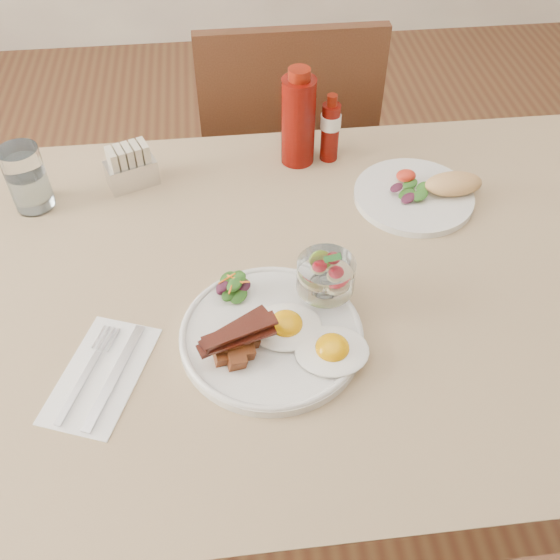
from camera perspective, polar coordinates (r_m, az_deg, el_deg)
The scene contains 13 objects.
table at distance 1.12m, azimuth 4.49°, elevation -2.79°, with size 1.33×0.88×0.75m.
chair_far at distance 1.70m, azimuth 0.43°, elevation 11.08°, with size 0.42×0.42×0.93m.
main_plate at distance 0.95m, azimuth -0.79°, elevation -5.10°, with size 0.28×0.28×0.02m, color silver.
fried_eggs at distance 0.93m, azimuth 2.64°, elevation -5.24°, with size 0.18×0.16×0.03m.
bacon_potato_pile at distance 0.91m, azimuth -4.03°, elevation -5.70°, with size 0.12×0.08×0.05m.
side_salad at distance 0.99m, azimuth -4.23°, elevation -0.64°, with size 0.06×0.06×0.03m.
fruit_cup at distance 0.96m, azimuth 4.20°, elevation 0.40°, with size 0.09×0.09×0.09m.
second_plate at distance 1.22m, azimuth 12.96°, elevation 7.84°, with size 0.25×0.23×0.06m.
ketchup_bottle at distance 1.25m, azimuth 1.68°, elevation 14.44°, with size 0.08×0.08×0.20m.
hot_sauce_bottle at distance 1.27m, azimuth 4.62°, elevation 13.61°, with size 0.05×0.05×0.14m.
sugar_caddy at distance 1.25m, azimuth -13.48°, elevation 9.93°, with size 0.11×0.08×0.09m.
water_glass at distance 1.24m, azimuth -22.04°, elevation 8.33°, with size 0.07×0.07×0.12m.
napkin_cutlery at distance 0.95m, azimuth -15.95°, elevation -8.32°, with size 0.17×0.23×0.01m.
Camera 1 is at (-0.17, -0.71, 1.51)m, focal length 40.00 mm.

